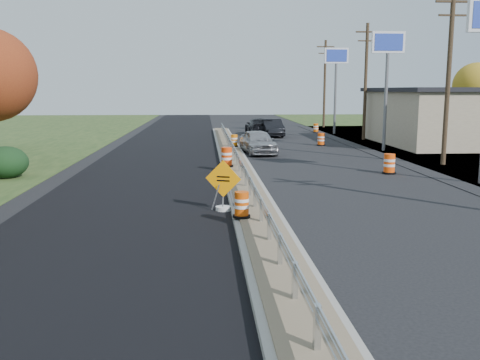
{
  "coord_description": "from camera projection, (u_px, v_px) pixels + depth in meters",
  "views": [
    {
      "loc": [
        -1.67,
        -19.48,
        4.11
      ],
      "look_at": [
        -0.48,
        -1.74,
        1.1
      ],
      "focal_mm": 40.0,
      "sensor_mm": 36.0,
      "label": 1
    }
  ],
  "objects": [
    {
      "name": "pylon_sign_mid",
      "position": [
        388.0,
        54.0,
        35.31
      ],
      "size": [
        2.2,
        0.3,
        7.9
      ],
      "color": "slate",
      "rests_on": "ground"
    },
    {
      "name": "utility_pole_north",
      "position": [
        325.0,
        82.0,
        58.26
      ],
      "size": [
        1.9,
        0.26,
        9.4
      ],
      "color": "#473523",
      "rests_on": "ground"
    },
    {
      "name": "barrel_shoulder_mid",
      "position": [
        321.0,
        140.0,
        39.75
      ],
      "size": [
        0.64,
        0.64,
        0.94
      ],
      "color": "black",
      "rests_on": "ground"
    },
    {
      "name": "barrel_shoulder_far",
      "position": [
        316.0,
        128.0,
        52.13
      ],
      "size": [
        0.59,
        0.59,
        0.87
      ],
      "color": "black",
      "rests_on": "ground"
    },
    {
      "name": "guardrail",
      "position": [
        236.0,
        154.0,
        28.69
      ],
      "size": [
        0.1,
        46.15,
        0.72
      ],
      "color": "silver",
      "rests_on": "median"
    },
    {
      "name": "car_silver",
      "position": [
        258.0,
        142.0,
        34.62
      ],
      "size": [
        2.43,
        4.78,
        1.56
      ],
      "primitive_type": "imported",
      "rotation": [
        0.0,
        0.0,
        0.13
      ],
      "color": "#A3A2A6",
      "rests_on": "ground"
    },
    {
      "name": "car_dark_far",
      "position": [
        259.0,
        126.0,
        49.64
      ],
      "size": [
        2.3,
        5.31,
        1.52
      ],
      "primitive_type": "imported",
      "rotation": [
        0.0,
        0.0,
        3.17
      ],
      "color": "black",
      "rests_on": "ground"
    },
    {
      "name": "barrel_median_mid",
      "position": [
        227.0,
        158.0,
        27.17
      ],
      "size": [
        0.68,
        0.68,
        0.99
      ],
      "color": "black",
      "rests_on": "median"
    },
    {
      "name": "median",
      "position": [
        237.0,
        168.0,
        27.81
      ],
      "size": [
        1.6,
        55.0,
        0.23
      ],
      "color": "gray",
      "rests_on": "ground"
    },
    {
      "name": "barrel_shoulder_near",
      "position": [
        389.0,
        164.0,
        26.39
      ],
      "size": [
        0.68,
        0.68,
        0.99
      ],
      "color": "black",
      "rests_on": "ground"
    },
    {
      "name": "ground",
      "position": [
        250.0,
        201.0,
        19.96
      ],
      "size": [
        140.0,
        140.0,
        0.0
      ],
      "primitive_type": "plane",
      "color": "black",
      "rests_on": "ground"
    },
    {
      "name": "pylon_sign_north",
      "position": [
        336.0,
        64.0,
        49.08
      ],
      "size": [
        2.2,
        0.3,
        7.9
      ],
      "color": "slate",
      "rests_on": "ground"
    },
    {
      "name": "barrel_median_far",
      "position": [
        234.0,
        141.0,
        36.96
      ],
      "size": [
        0.56,
        0.56,
        0.82
      ],
      "color": "black",
      "rests_on": "median"
    },
    {
      "name": "caution_sign",
      "position": [
        223.0,
        198.0,
        18.3
      ],
      "size": [
        1.2,
        0.53,
        1.76
      ],
      "rotation": [
        0.0,
        0.0,
        -0.36
      ],
      "color": "white",
      "rests_on": "ground"
    },
    {
      "name": "utility_pole_nmid",
      "position": [
        366.0,
        80.0,
        43.5
      ],
      "size": [
        1.9,
        0.26,
        9.4
      ],
      "color": "#473523",
      "rests_on": "ground"
    },
    {
      "name": "tree_far_yellow",
      "position": [
        476.0,
        86.0,
        54.36
      ],
      "size": [
        4.62,
        4.62,
        6.86
      ],
      "color": "#473523",
      "rests_on": "ground"
    },
    {
      "name": "utility_pole_smid",
      "position": [
        449.0,
        74.0,
        28.75
      ],
      "size": [
        1.9,
        0.26,
        9.4
      ],
      "color": "#473523",
      "rests_on": "ground"
    },
    {
      "name": "car_dark_mid",
      "position": [
        272.0,
        128.0,
        47.63
      ],
      "size": [
        1.78,
        4.76,
        1.55
      ],
      "primitive_type": "imported",
      "rotation": [
        0.0,
        0.0,
        0.03
      ],
      "color": "black",
      "rests_on": "ground"
    },
    {
      "name": "barrel_median_near",
      "position": [
        242.0,
        205.0,
        16.38
      ],
      "size": [
        0.55,
        0.55,
        0.8
      ],
      "color": "black",
      "rests_on": "median"
    },
    {
      "name": "hedge_north",
      "position": [
        5.0,
        162.0,
        25.02
      ],
      "size": [
        2.09,
        2.09,
        1.52
      ],
      "primitive_type": "ellipsoid",
      "color": "black",
      "rests_on": "ground"
    },
    {
      "name": "milled_overlay",
      "position": [
        155.0,
        165.0,
        29.51
      ],
      "size": [
        7.2,
        120.0,
        0.01
      ],
      "primitive_type": "cube",
      "color": "black",
      "rests_on": "ground"
    }
  ]
}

